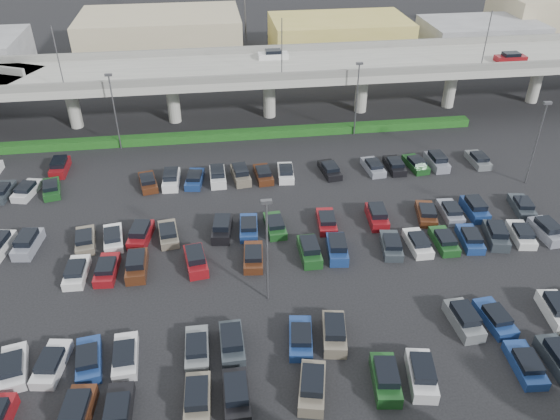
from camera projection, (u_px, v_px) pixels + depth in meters
name	position (u px, v px, depth m)	size (l,w,h in m)	color
ground	(258.00, 245.00, 54.98)	(280.00, 280.00, 0.00)	black
overpass	(233.00, 73.00, 77.70)	(150.00, 13.00, 15.80)	gray
hedge	(240.00, 134.00, 75.43)	(66.00, 1.60, 1.10)	#103710
parked_cars	(260.00, 260.00, 51.86)	(63.10, 41.60, 1.67)	#2C3239
light_poles	(213.00, 184.00, 52.77)	(66.90, 48.38, 10.30)	#4C4C51
distant_buildings	(288.00, 35.00, 105.66)	(138.00, 24.00, 9.00)	gray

